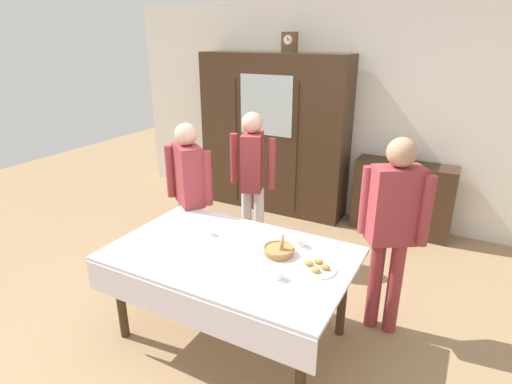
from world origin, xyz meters
TOP-DOWN VIEW (x-y plane):
  - ground_plane at (0.00, 0.00)m, footprint 12.00×12.00m
  - back_wall at (0.00, 2.65)m, footprint 6.40×0.10m
  - dining_table at (0.00, -0.24)m, footprint 1.80×1.14m
  - wall_cabinet at (-0.90, 2.35)m, footprint 2.00×0.46m
  - mantel_clock at (-0.70, 2.35)m, footprint 0.18×0.11m
  - bookshelf_low at (0.82, 2.41)m, footprint 1.15×0.35m
  - book_stack at (0.82, 2.41)m, footprint 0.18×0.22m
  - tea_cup_mid_left at (-0.30, -0.04)m, footprint 0.13×0.13m
  - tea_cup_near_right at (0.47, -0.36)m, footprint 0.13×0.13m
  - tea_cup_back_edge at (0.43, 0.13)m, footprint 0.13×0.13m
  - bread_basket at (0.33, -0.06)m, footprint 0.24×0.24m
  - pastry_plate at (0.65, -0.12)m, footprint 0.28×0.28m
  - spoon_front_edge at (-0.03, -0.36)m, footprint 0.12×0.02m
  - spoon_near_right at (-0.50, -0.37)m, footprint 0.12×0.02m
  - person_beside_shelf at (-0.85, 0.43)m, footprint 0.52×0.38m
  - person_near_right_end at (1.03, 0.46)m, footprint 0.52×0.36m
  - person_by_cabinet at (-0.50, 1.05)m, footprint 0.52×0.41m

SIDE VIEW (x-z plane):
  - ground_plane at x=0.00m, z-range 0.00..0.00m
  - bookshelf_low at x=0.82m, z-range 0.00..0.88m
  - dining_table at x=0.00m, z-range 0.29..1.05m
  - spoon_front_edge at x=-0.03m, z-range 0.76..0.77m
  - spoon_near_right at x=-0.50m, z-range 0.76..0.77m
  - pastry_plate at x=0.65m, z-range 0.75..0.80m
  - tea_cup_back_edge at x=0.43m, z-range 0.75..0.82m
  - tea_cup_mid_left at x=-0.30m, z-range 0.75..0.82m
  - tea_cup_near_right at x=0.47m, z-range 0.75..0.82m
  - bread_basket at x=0.33m, z-range 0.71..0.87m
  - person_beside_shelf at x=-0.85m, z-range 0.16..1.70m
  - book_stack at x=0.82m, z-range 0.88..1.00m
  - person_by_cabinet at x=-0.50m, z-range 0.17..1.74m
  - person_near_right_end at x=1.03m, z-range 0.17..1.79m
  - wall_cabinet at x=-0.90m, z-range 0.00..2.08m
  - back_wall at x=0.00m, z-range 0.00..2.70m
  - mantel_clock at x=-0.70m, z-range 2.08..2.32m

